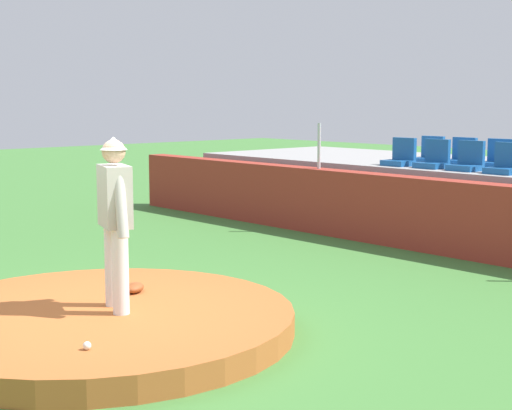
% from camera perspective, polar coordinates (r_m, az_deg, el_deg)
% --- Properties ---
extents(ground_plane, '(60.00, 60.00, 0.00)m').
position_cam_1_polar(ground_plane, '(8.30, -11.42, -9.28)').
color(ground_plane, '#3E7734').
extents(pitchers_mound, '(4.04, 4.04, 0.25)m').
position_cam_1_polar(pitchers_mound, '(8.26, -11.44, -8.45)').
color(pitchers_mound, '#AB5A29').
rests_on(pitchers_mound, ground_plane).
extents(pitcher, '(0.82, 0.41, 1.79)m').
position_cam_1_polar(pitcher, '(8.02, -10.34, -0.40)').
color(pitcher, silver).
rests_on(pitcher, pitchers_mound).
extents(baseball, '(0.07, 0.07, 0.07)m').
position_cam_1_polar(baseball, '(6.99, -12.34, -10.08)').
color(baseball, white).
rests_on(baseball, pitchers_mound).
extents(fielding_glove, '(0.33, 0.36, 0.11)m').
position_cam_1_polar(fielding_glove, '(8.88, -8.95, -6.04)').
color(fielding_glove, brown).
rests_on(fielding_glove, pitchers_mound).
extents(brick_barrier, '(15.83, 0.40, 1.17)m').
position_cam_1_polar(brick_barrier, '(12.49, 13.95, -0.89)').
color(brick_barrier, maroon).
rests_on(brick_barrier, ground_plane).
extents(fence_post_left, '(0.06, 0.06, 0.83)m').
position_cam_1_polar(fence_post_left, '(14.11, 4.67, 4.36)').
color(fence_post_left, silver).
rests_on(fence_post_left, brick_barrier).
extents(stadium_chair_0, '(0.48, 0.44, 0.50)m').
position_cam_1_polar(stadium_chair_0, '(14.26, 10.60, 3.50)').
color(stadium_chair_0, '#19569B').
rests_on(stadium_chair_0, bleacher_platform).
extents(stadium_chair_1, '(0.48, 0.44, 0.50)m').
position_cam_1_polar(stadium_chair_1, '(13.85, 12.96, 3.32)').
color(stadium_chair_1, '#19569B').
rests_on(stadium_chair_1, bleacher_platform).
extents(stadium_chair_2, '(0.48, 0.44, 0.50)m').
position_cam_1_polar(stadium_chair_2, '(13.48, 15.31, 3.12)').
color(stadium_chair_2, '#19569B').
rests_on(stadium_chair_2, bleacher_platform).
extents(stadium_chair_3, '(0.48, 0.44, 0.50)m').
position_cam_1_polar(stadium_chair_3, '(13.08, 17.89, 2.89)').
color(stadium_chair_3, '#19569B').
rests_on(stadium_chair_3, bleacher_platform).
extents(stadium_chair_6, '(0.48, 0.44, 0.50)m').
position_cam_1_polar(stadium_chair_6, '(15.00, 12.66, 3.65)').
color(stadium_chair_6, '#19569B').
rests_on(stadium_chair_6, bleacher_platform).
extents(stadium_chair_7, '(0.48, 0.44, 0.50)m').
position_cam_1_polar(stadium_chair_7, '(14.61, 14.87, 3.47)').
color(stadium_chair_7, '#19569B').
rests_on(stadium_chair_7, bleacher_platform).
extents(stadium_chair_8, '(0.48, 0.44, 0.50)m').
position_cam_1_polar(stadium_chair_8, '(14.24, 17.34, 3.28)').
color(stadium_chair_8, '#19569B').
rests_on(stadium_chair_8, bleacher_platform).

